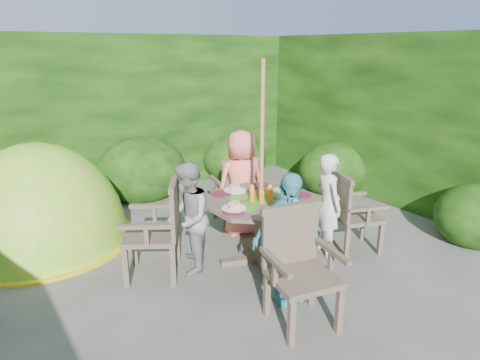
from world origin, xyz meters
TOP-DOWN VIEW (x-y plane):
  - ground at (0.00, 0.00)m, footprint 60.00×60.00m
  - hedge_enclosure at (0.00, 1.33)m, footprint 9.00×9.00m
  - patio_table at (0.82, 0.49)m, footprint 1.61×1.61m
  - parasol_pole at (0.82, 0.49)m, footprint 0.06×0.06m
  - garden_chair_right at (1.86, 0.12)m, footprint 0.64×0.68m
  - garden_chair_left at (-0.22, 0.84)m, footprint 0.77×0.79m
  - garden_chair_back at (1.19, 1.52)m, footprint 0.64×0.60m
  - garden_chair_front at (0.44, -0.54)m, footprint 0.68×0.63m
  - child_right at (1.57, 0.22)m, footprint 0.39×0.50m
  - child_left at (0.06, 0.76)m, footprint 0.69×0.73m
  - child_back at (1.09, 1.24)m, footprint 0.71×0.51m
  - child_front at (0.55, -0.26)m, footprint 0.77×0.39m
  - dome_tent at (-1.10, 2.39)m, footprint 2.34×2.34m

SIDE VIEW (x-z plane):
  - ground at x=0.00m, z-range 0.00..0.00m
  - dome_tent at x=-1.10m, z-range -1.24..1.24m
  - garden_chair_right at x=1.86m, z-range 0.03..0.93m
  - garden_chair_back at x=1.19m, z-range 0.03..0.94m
  - garden_chair_front at x=0.44m, z-range 0.03..1.01m
  - garden_chair_left at x=-0.22m, z-range 0.03..1.04m
  - child_right at x=1.57m, z-range 0.00..1.19m
  - child_left at x=0.06m, z-range 0.00..1.20m
  - patio_table at x=0.82m, z-range 0.18..1.05m
  - child_front at x=0.55m, z-range 0.00..1.26m
  - child_back at x=1.09m, z-range 0.00..1.35m
  - parasol_pole at x=0.82m, z-range 0.00..2.20m
  - hedge_enclosure at x=0.00m, z-range 0.00..2.50m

